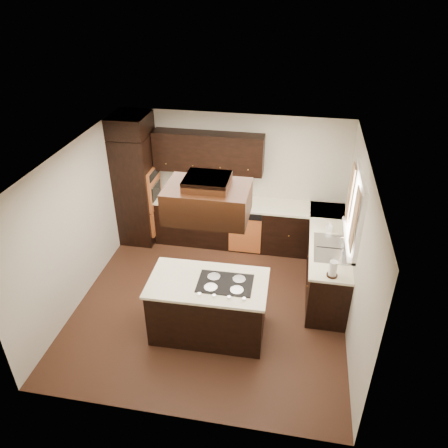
{
  "coord_description": "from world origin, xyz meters",
  "views": [
    {
      "loc": [
        1.17,
        -5.28,
        4.74
      ],
      "look_at": [
        0.1,
        0.6,
        1.15
      ],
      "focal_mm": 35.0,
      "sensor_mm": 36.0,
      "label": 1
    }
  ],
  "objects": [
    {
      "name": "mixing_bowl",
      "position": [
        -1.04,
        1.78,
        0.96
      ],
      "size": [
        0.33,
        0.33,
        0.07
      ],
      "primitive_type": "imported",
      "rotation": [
        0.0,
        0.0,
        -0.16
      ],
      "color": "white",
      "rests_on": "countertop_back"
    },
    {
      "name": "dishwasher_front",
      "position": [
        0.33,
        1.5,
        0.4
      ],
      "size": [
        0.6,
        0.05,
        0.72
      ],
      "primitive_type": "cube",
      "color": "orange",
      "rests_on": "floor"
    },
    {
      "name": "range_hood",
      "position": [
        0.1,
        -0.55,
        2.16
      ],
      "size": [
        1.05,
        0.72,
        0.42
      ],
      "primitive_type": "cube",
      "color": "black",
      "rests_on": "ceiling"
    },
    {
      "name": "curtain_left",
      "position": [
        2.01,
        0.13,
        1.7
      ],
      "size": [
        0.02,
        0.34,
        0.9
      ],
      "primitive_type": "cube",
      "color": "beige",
      "rests_on": "wall_right"
    },
    {
      "name": "wall_right",
      "position": [
        2.11,
        0.0,
        1.25
      ],
      "size": [
        0.02,
        4.2,
        2.5
      ],
      "primitive_type": "cube",
      "color": "beige",
      "rests_on": "ground"
    },
    {
      "name": "wall_oven_face",
      "position": [
        -1.43,
        1.71,
        1.12
      ],
      "size": [
        0.05,
        0.62,
        0.78
      ],
      "primitive_type": "cube",
      "color": "orange",
      "rests_on": "oven_column"
    },
    {
      "name": "wall_left",
      "position": [
        -2.11,
        0.0,
        1.25
      ],
      "size": [
        0.02,
        4.2,
        2.5
      ],
      "primitive_type": "cube",
      "color": "beige",
      "rests_on": "ground"
    },
    {
      "name": "floor",
      "position": [
        0.0,
        0.0,
        -0.01
      ],
      "size": [
        4.2,
        4.2,
        0.02
      ],
      "primitive_type": "cube",
      "color": "#573320",
      "rests_on": "ground"
    },
    {
      "name": "wall_back",
      "position": [
        0.0,
        2.11,
        1.25
      ],
      "size": [
        4.2,
        0.02,
        2.5
      ],
      "primitive_type": "cube",
      "color": "beige",
      "rests_on": "ground"
    },
    {
      "name": "cooktop",
      "position": [
        0.33,
        -0.6,
        0.93
      ],
      "size": [
        0.77,
        0.52,
        0.01
      ],
      "primitive_type": "cube",
      "rotation": [
        0.0,
        0.0,
        0.02
      ],
      "color": "black",
      "rests_on": "island_top"
    },
    {
      "name": "base_cabinets_back",
      "position": [
        0.03,
        1.8,
        0.44
      ],
      "size": [
        2.93,
        0.6,
        0.88
      ],
      "primitive_type": "cube",
      "color": "black",
      "rests_on": "floor"
    },
    {
      "name": "wall_front",
      "position": [
        0.0,
        -2.11,
        1.25
      ],
      "size": [
        4.2,
        0.02,
        2.5
      ],
      "primitive_type": "cube",
      "color": "beige",
      "rests_on": "ground"
    },
    {
      "name": "curtain_right",
      "position": [
        2.01,
        0.97,
        1.7
      ],
      "size": [
        0.02,
        0.34,
        0.9
      ],
      "primitive_type": "cube",
      "color": "beige",
      "rests_on": "wall_right"
    },
    {
      "name": "oven_column",
      "position": [
        -1.78,
        1.71,
        1.06
      ],
      "size": [
        0.65,
        0.75,
        2.12
      ],
      "primitive_type": "cube",
      "color": "black",
      "rests_on": "floor"
    },
    {
      "name": "countertop_back",
      "position": [
        0.03,
        1.79,
        0.9
      ],
      "size": [
        2.93,
        0.63,
        0.04
      ],
      "primitive_type": "cube",
      "color": "white",
      "rests_on": "base_cabinets_back"
    },
    {
      "name": "window_pane",
      "position": [
        2.1,
        0.55,
        1.65
      ],
      "size": [
        0.0,
        1.2,
        1.0
      ],
      "primitive_type": "cube",
      "color": "white",
      "rests_on": "wall_right"
    },
    {
      "name": "ceiling",
      "position": [
        0.0,
        0.0,
        2.51
      ],
      "size": [
        4.2,
        4.2,
        0.02
      ],
      "primitive_type": "cube",
      "color": "white",
      "rests_on": "ground"
    },
    {
      "name": "countertop_right",
      "position": [
        1.79,
        0.9,
        0.9
      ],
      "size": [
        0.63,
        2.4,
        0.04
      ],
      "primitive_type": "cube",
      "color": "white",
      "rests_on": "base_cabinets_right"
    },
    {
      "name": "paper_towel",
      "position": [
        1.8,
        -0.16,
        1.04
      ],
      "size": [
        0.15,
        0.15,
        0.25
      ],
      "primitive_type": "cylinder",
      "rotation": [
        0.0,
        0.0,
        -0.39
      ],
      "color": "white",
      "rests_on": "countertop_right"
    },
    {
      "name": "soap_bottle",
      "position": [
        1.78,
        1.06,
        1.01
      ],
      "size": [
        0.1,
        0.1,
        0.17
      ],
      "primitive_type": "imported",
      "rotation": [
        0.0,
        0.0,
        0.42
      ],
      "color": "white",
      "rests_on": "countertop_right"
    },
    {
      "name": "blender_base",
      "position": [
        -1.03,
        1.77,
        0.97
      ],
      "size": [
        0.15,
        0.15,
        0.1
      ],
      "primitive_type": "cylinder",
      "color": "silver",
      "rests_on": "countertop_back"
    },
    {
      "name": "upper_cabinets",
      "position": [
        -0.43,
        1.93,
        1.81
      ],
      "size": [
        2.0,
        0.34,
        0.72
      ],
      "primitive_type": "cube",
      "color": "black",
      "rests_on": "wall_back"
    },
    {
      "name": "island_top",
      "position": [
        0.09,
        -0.6,
        0.9
      ],
      "size": [
        1.69,
        0.97,
        0.04
      ],
      "primitive_type": "cube",
      "rotation": [
        0.0,
        0.0,
        0.02
      ],
      "color": "white",
      "rests_on": "island"
    },
    {
      "name": "island",
      "position": [
        0.09,
        -0.6,
        0.44
      ],
      "size": [
        1.63,
        0.91,
        0.88
      ],
      "primitive_type": "cube",
      "rotation": [
        0.0,
        0.0,
        0.02
      ],
      "color": "black",
      "rests_on": "floor"
    },
    {
      "name": "blender_pitcher",
      "position": [
        -1.03,
        1.77,
        1.15
      ],
      "size": [
        0.13,
        0.13,
        0.26
      ],
      "primitive_type": "cone",
      "color": "silver",
      "rests_on": "blender_base"
    },
    {
      "name": "sink_rim",
      "position": [
        1.8,
        0.55,
        0.92
      ],
      "size": [
        0.52,
        0.84,
        0.01
      ],
      "primitive_type": "cube",
      "color": "silver",
      "rests_on": "countertop_right"
    },
    {
      "name": "base_cabinets_right",
      "position": [
        1.8,
        0.9,
        0.44
      ],
      "size": [
        0.6,
        2.4,
        0.88
      ],
      "primitive_type": "cube",
      "color": "black",
      "rests_on": "floor"
    },
    {
      "name": "hood_duct",
      "position": [
        0.1,
        -0.55,
        2.44
      ],
      "size": [
        0.55,
        0.5,
        0.13
      ],
      "primitive_type": "cube",
      "color": "black",
      "rests_on": "ceiling"
    },
    {
      "name": "window_frame",
      "position": [
        2.07,
        0.55,
        1.65
      ],
      "size": [
        0.06,
        1.32,
        1.12
      ],
      "primitive_type": "cube",
      "color": "white",
      "rests_on": "wall_right"
    },
    {
      "name": "spice_rack",
      "position": [
        -0.47,
        1.73,
        1.07
      ],
      "size": [
        0.38,
        0.12,
        0.31
      ],
      "primitive_type": "cube",
      "rotation": [
        0.0,
        0.0,
        0.09
      ],
      "color": "black",
      "rests_on": "countertop_back"
    }
  ]
}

